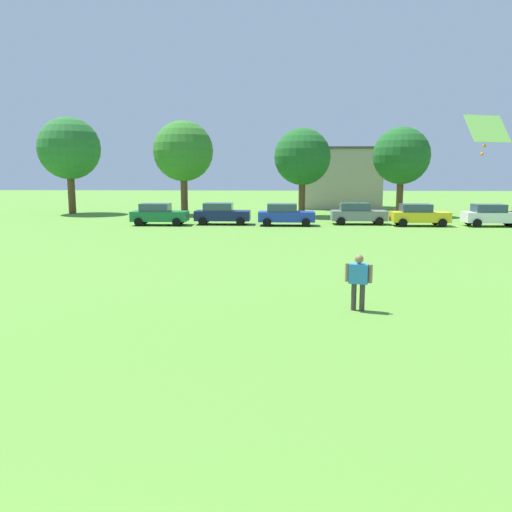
# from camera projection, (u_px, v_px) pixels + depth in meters

# --- Properties ---
(ground_plane) EXTENTS (160.00, 160.00, 0.00)m
(ground_plane) POSITION_uv_depth(u_px,v_px,m) (230.00, 241.00, 31.63)
(ground_plane) COLOR #568C33
(adult_bystander) EXTENTS (0.79, 0.45, 1.72)m
(adult_bystander) POSITION_uv_depth(u_px,v_px,m) (359.00, 277.00, 15.86)
(adult_bystander) COLOR #3F3833
(adult_bystander) RESTS_ON ground
(kite) EXTENTS (1.32, 0.92, 1.12)m
(kite) POSITION_uv_depth(u_px,v_px,m) (487.00, 131.00, 14.47)
(kite) COLOR #8CD859
(parked_car_green_0) EXTENTS (4.30, 2.02, 1.68)m
(parked_car_green_0) POSITION_uv_depth(u_px,v_px,m) (159.00, 214.00, 40.81)
(parked_car_green_0) COLOR #196B38
(parked_car_green_0) RESTS_ON ground
(parked_car_navy_1) EXTENTS (4.30, 2.02, 1.68)m
(parked_car_navy_1) POSITION_uv_depth(u_px,v_px,m) (222.00, 214.00, 41.35)
(parked_car_navy_1) COLOR #141E4C
(parked_car_navy_1) RESTS_ON ground
(parked_car_blue_2) EXTENTS (4.30, 2.02, 1.68)m
(parked_car_blue_2) POSITION_uv_depth(u_px,v_px,m) (285.00, 214.00, 40.49)
(parked_car_blue_2) COLOR #1E38AD
(parked_car_blue_2) RESTS_ON ground
(parked_car_gray_3) EXTENTS (4.30, 2.02, 1.68)m
(parked_car_gray_3) POSITION_uv_depth(u_px,v_px,m) (358.00, 213.00, 41.45)
(parked_car_gray_3) COLOR slate
(parked_car_gray_3) RESTS_ON ground
(parked_car_yellow_4) EXTENTS (4.30, 2.02, 1.68)m
(parked_car_yellow_4) POSITION_uv_depth(u_px,v_px,m) (419.00, 215.00, 40.21)
(parked_car_yellow_4) COLOR yellow
(parked_car_yellow_4) RESTS_ON ground
(parked_car_white_5) EXTENTS (4.30, 2.02, 1.68)m
(parked_car_white_5) POSITION_uv_depth(u_px,v_px,m) (492.00, 215.00, 39.91)
(parked_car_white_5) COLOR white
(parked_car_white_5) RESTS_ON ground
(tree_far_left) EXTENTS (5.96, 5.96, 9.29)m
(tree_far_left) POSITION_uv_depth(u_px,v_px,m) (69.00, 149.00, 50.80)
(tree_far_left) COLOR brown
(tree_far_left) RESTS_ON ground
(tree_left) EXTENTS (5.67, 5.67, 8.84)m
(tree_left) POSITION_uv_depth(u_px,v_px,m) (183.00, 151.00, 49.72)
(tree_left) COLOR brown
(tree_left) RESTS_ON ground
(tree_right) EXTENTS (5.13, 5.13, 8.00)m
(tree_right) POSITION_uv_depth(u_px,v_px,m) (302.00, 157.00, 47.84)
(tree_right) COLOR brown
(tree_right) RESTS_ON ground
(tree_far_right) EXTENTS (5.24, 5.24, 8.17)m
(tree_far_right) POSITION_uv_depth(u_px,v_px,m) (401.00, 156.00, 48.55)
(tree_far_right) COLOR brown
(tree_far_right) RESTS_ON ground
(house_left) EXTENTS (9.02, 6.84, 6.72)m
(house_left) POSITION_uv_depth(u_px,v_px,m) (339.00, 178.00, 59.48)
(house_left) COLOR tan
(house_left) RESTS_ON ground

